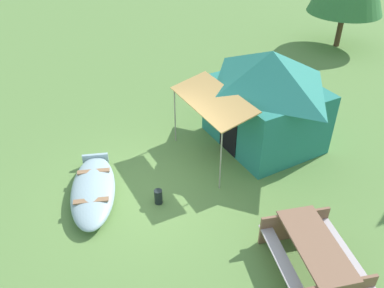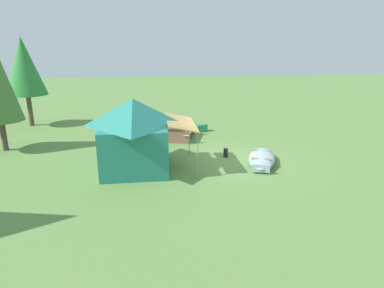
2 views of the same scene
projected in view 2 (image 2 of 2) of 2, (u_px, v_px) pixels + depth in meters
The scene contains 7 objects.
ground_plane at pixel (225, 161), 13.81m from camera, with size 80.00×80.00×0.00m, color #608643.
beached_rowboat at pixel (262, 158), 13.48m from camera, with size 2.86×1.85×0.39m.
canvas_cabin_tent at pixel (135, 133), 12.54m from camera, with size 3.12×3.67×2.72m.
picnic_table at pixel (177, 130), 16.95m from camera, with size 2.22×1.95×0.77m.
cooler_box at pixel (201, 128), 18.52m from camera, with size 0.60×0.39×0.39m, color #288F62.
fuel_can at pixel (226, 153), 14.24m from camera, with size 0.19×0.19×0.37m, color black.
pine_tree_back_left at pixel (24, 66), 18.99m from camera, with size 2.25×2.25×5.11m.
Camera 2 is at (-12.83, 2.75, 4.57)m, focal length 31.25 mm.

